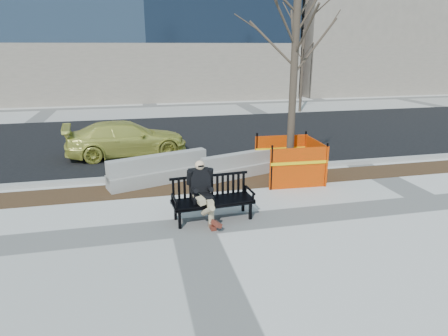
{
  "coord_description": "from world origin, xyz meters",
  "views": [
    {
      "loc": [
        -1.09,
        -7.92,
        3.84
      ],
      "look_at": [
        0.93,
        0.87,
        1.03
      ],
      "focal_mm": 31.62,
      "sensor_mm": 36.0,
      "label": 1
    }
  ],
  "objects_px": {
    "bench": "(213,219)",
    "jersey_barrier_left": "(159,183)",
    "jersey_barrier_right": "(240,176)",
    "tree_fence": "(288,179)",
    "seated_man": "(202,220)",
    "sedan": "(128,155)"
  },
  "relations": [
    {
      "from": "sedan",
      "to": "bench",
      "type": "bearing_deg",
      "value": -169.26
    },
    {
      "from": "sedan",
      "to": "jersey_barrier_left",
      "type": "xyz_separation_m",
      "value": [
        0.91,
        -3.31,
        0.0
      ]
    },
    {
      "from": "tree_fence",
      "to": "bench",
      "type": "bearing_deg",
      "value": -140.28
    },
    {
      "from": "jersey_barrier_left",
      "to": "jersey_barrier_right",
      "type": "xyz_separation_m",
      "value": [
        2.47,
        0.07,
        0.0
      ]
    },
    {
      "from": "jersey_barrier_right",
      "to": "seated_man",
      "type": "bearing_deg",
      "value": -138.07
    },
    {
      "from": "bench",
      "to": "jersey_barrier_right",
      "type": "distance_m",
      "value": 3.25
    },
    {
      "from": "seated_man",
      "to": "tree_fence",
      "type": "distance_m",
      "value": 3.8
    },
    {
      "from": "seated_man",
      "to": "sedan",
      "type": "xyz_separation_m",
      "value": [
        -1.68,
        6.12,
        0.0
      ]
    },
    {
      "from": "seated_man",
      "to": "jersey_barrier_right",
      "type": "height_order",
      "value": "seated_man"
    },
    {
      "from": "sedan",
      "to": "jersey_barrier_left",
      "type": "height_order",
      "value": "sedan"
    },
    {
      "from": "tree_fence",
      "to": "sedan",
      "type": "distance_m",
      "value": 6.08
    },
    {
      "from": "sedan",
      "to": "jersey_barrier_left",
      "type": "distance_m",
      "value": 3.43
    },
    {
      "from": "bench",
      "to": "jersey_barrier_left",
      "type": "relative_size",
      "value": 0.64
    },
    {
      "from": "bench",
      "to": "jersey_barrier_left",
      "type": "height_order",
      "value": "bench"
    },
    {
      "from": "jersey_barrier_left",
      "to": "tree_fence",
      "type": "bearing_deg",
      "value": -25.87
    },
    {
      "from": "bench",
      "to": "jersey_barrier_left",
      "type": "xyz_separation_m",
      "value": [
        -1.03,
        2.84,
        0.0
      ]
    },
    {
      "from": "jersey_barrier_left",
      "to": "jersey_barrier_right",
      "type": "bearing_deg",
      "value": -16.35
    },
    {
      "from": "seated_man",
      "to": "jersey_barrier_left",
      "type": "xyz_separation_m",
      "value": [
        -0.77,
        2.81,
        0.0
      ]
    },
    {
      "from": "seated_man",
      "to": "tree_fence",
      "type": "height_order",
      "value": "tree_fence"
    },
    {
      "from": "bench",
      "to": "jersey_barrier_right",
      "type": "relative_size",
      "value": 0.73
    },
    {
      "from": "sedan",
      "to": "jersey_barrier_left",
      "type": "bearing_deg",
      "value": -171.37
    },
    {
      "from": "tree_fence",
      "to": "jersey_barrier_left",
      "type": "bearing_deg",
      "value": 172.1
    }
  ]
}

